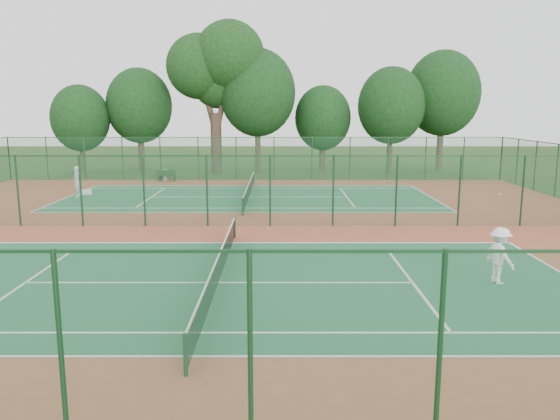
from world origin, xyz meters
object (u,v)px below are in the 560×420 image
object	(u,v)px
player_far	(77,182)
trash_bin	(165,175)
kit_bag	(85,192)
big_tree	(216,66)
bench	(167,175)
player_near	(500,256)

from	to	relation	value
player_far	trash_bin	world-z (taller)	player_far
kit_bag	big_tree	size ratio (longest dim) A/B	0.07
kit_bag	bench	bearing A→B (deg)	45.78
player_near	big_tree	xyz separation A→B (m)	(-12.83, 32.28, 8.50)
player_near	trash_bin	size ratio (longest dim) A/B	2.05
bench	kit_bag	bearing A→B (deg)	-118.33
big_tree	player_near	bearing A→B (deg)	-68.32
player_near	bench	size ratio (longest dim) A/B	1.25
player_far	trash_bin	xyz separation A→B (m)	(4.01, 8.34, -0.56)
trash_bin	kit_bag	xyz separation A→B (m)	(-3.91, -7.31, -0.29)
player_far	trash_bin	distance (m)	9.27
bench	trash_bin	bearing A→B (deg)	124.52
trash_bin	player_near	bearing A→B (deg)	-58.11
player_near	player_far	world-z (taller)	player_far
player_near	kit_bag	xyz separation A→B (m)	(-20.37, 19.15, -0.78)
bench	player_near	bearing A→B (deg)	-56.13
player_near	bench	xyz separation A→B (m)	(-16.27, 26.16, -0.48)
kit_bag	trash_bin	bearing A→B (deg)	47.99
player_near	player_far	distance (m)	27.34
player_near	trash_bin	bearing A→B (deg)	12.20
trash_bin	big_tree	bearing A→B (deg)	58.02
player_far	kit_bag	size ratio (longest dim) A/B	2.26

